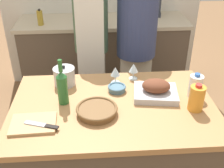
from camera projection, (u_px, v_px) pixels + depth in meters
kitchen_island at (113, 152)px, 2.07m from camera, size 1.35×0.87×0.86m
back_counter at (104, 57)px, 3.42m from camera, size 1.93×0.60×0.93m
roasting_pan at (156, 90)px, 1.92m from camera, size 0.33×0.28×0.12m
wicker_basket at (97, 110)px, 1.75m from camera, size 0.26×0.26×0.05m
cutting_board at (33, 124)px, 1.67m from camera, size 0.27×0.21×0.02m
stock_pot at (64, 76)px, 2.05m from camera, size 0.16×0.16×0.16m
mixing_bowl at (117, 88)px, 1.99m from camera, size 0.13×0.13×0.04m
juice_jug at (197, 98)px, 1.77m from camera, size 0.10×0.10×0.18m
milk_jug at (195, 86)px, 1.90m from camera, size 0.09×0.09×0.18m
wine_bottle_green at (62, 87)px, 1.81m from camera, size 0.07×0.07×0.32m
wine_glass_left at (134, 68)px, 2.11m from camera, size 0.07×0.07×0.13m
wine_glass_right at (115, 72)px, 2.06m from camera, size 0.07×0.07×0.13m
knife_chef at (43, 125)px, 1.64m from camera, size 0.21×0.10×0.01m
stand_mixer at (153, 5)px, 3.25m from camera, size 0.18×0.14×0.31m
condiment_bottle_tall at (97, 14)px, 3.05m from camera, size 0.06×0.06×0.22m
condiment_bottle_short at (40, 18)px, 3.00m from camera, size 0.06×0.06×0.17m
person_cook_aproned at (91, 35)px, 2.54m from camera, size 0.31×0.32×1.80m
person_cook_guest at (136, 42)px, 2.58m from camera, size 0.36×0.36×1.71m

